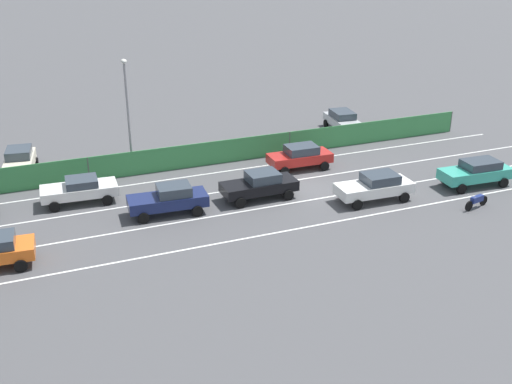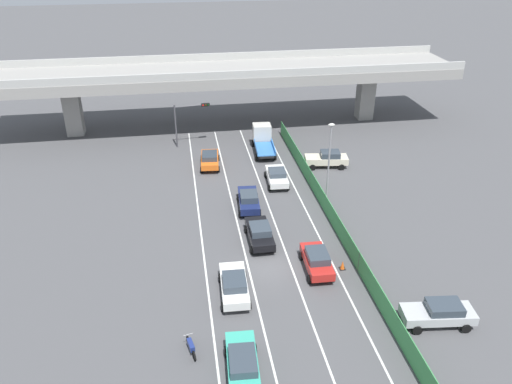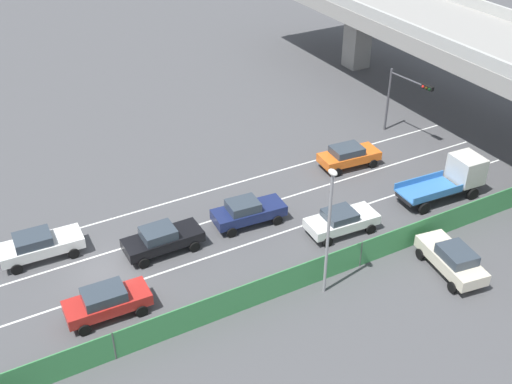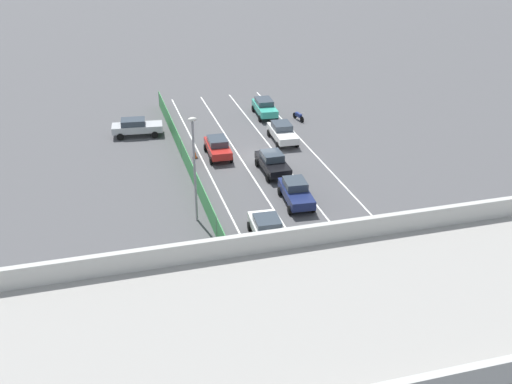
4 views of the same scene
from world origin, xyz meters
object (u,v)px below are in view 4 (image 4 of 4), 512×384
at_px(car_sedan_white, 268,228).
at_px(parked_wagon_silver, 136,127).
at_px(car_sedan_navy, 296,192).
at_px(car_hatchback_white, 282,132).
at_px(motorcycle, 298,116).
at_px(car_sedan_red, 218,147).
at_px(car_sedan_black, 273,162).
at_px(flatbed_truck_blue, 314,302).
at_px(car_taxi_teal, 265,107).
at_px(traffic_light, 484,265).
at_px(traffic_cone, 195,155).
at_px(street_lamp, 194,160).
at_px(parked_sedan_cream, 184,266).
at_px(car_taxi_orange, 390,254).

xyz_separation_m(car_sedan_white, parked_wagon_silver, (6.40, -21.54, 0.06)).
height_order(car_sedan_navy, car_sedan_white, car_sedan_navy).
bearing_deg(car_hatchback_white, motorcycle, -123.47).
distance_m(car_sedan_white, motorcycle, 23.53).
height_order(car_sedan_red, car_sedan_white, car_sedan_red).
distance_m(car_sedan_black, flatbed_truck_blue, 19.53).
bearing_deg(car_taxi_teal, car_sedan_white, 74.20).
relative_size(car_sedan_red, car_sedan_white, 0.96).
height_order(traffic_light, traffic_cone, traffic_light).
bearing_deg(parked_wagon_silver, street_lamp, 97.77).
bearing_deg(traffic_light, car_sedan_white, -54.35).
xyz_separation_m(car_sedan_red, parked_sedan_cream, (5.96, 17.77, 0.03)).
distance_m(car_sedan_white, traffic_light, 14.23).
bearing_deg(car_taxi_orange, traffic_cone, -67.13).
relative_size(flatbed_truck_blue, motorcycle, 3.11).
bearing_deg(street_lamp, car_sedan_white, 135.38).
bearing_deg(parked_wagon_silver, motorcycle, 179.82).
xyz_separation_m(car_sedan_black, parked_sedan_cream, (9.55, 13.33, 0.05)).
bearing_deg(car_taxi_teal, car_hatchback_white, 86.79).
xyz_separation_m(car_sedan_red, traffic_light, (-8.26, 25.99, 2.77)).
height_order(car_hatchback_white, flatbed_truck_blue, flatbed_truck_blue).
distance_m(car_taxi_teal, traffic_cone, 12.61).
bearing_deg(flatbed_truck_blue, car_taxi_teal, -101.81).
bearing_deg(street_lamp, car_taxi_teal, -118.43).
xyz_separation_m(car_sedan_white, motorcycle, (-9.58, -21.49, -0.40)).
distance_m(parked_wagon_silver, street_lamp, 18.12).
distance_m(parked_wagon_silver, traffic_cone, 8.00).
height_order(car_taxi_teal, street_lamp, street_lamp).
xyz_separation_m(car_taxi_orange, traffic_cone, (8.40, -19.92, -0.58)).
bearing_deg(car_taxi_teal, car_sedan_navy, 80.52).
bearing_deg(traffic_light, car_taxi_teal, -87.72).
distance_m(car_taxi_orange, parked_wagon_silver, 29.51).
distance_m(car_taxi_teal, car_sedan_white, 24.71).
bearing_deg(flatbed_truck_blue, parked_wagon_silver, -78.37).
bearing_deg(motorcycle, car_hatchback_white, 56.53).
bearing_deg(car_taxi_orange, car_sedan_red, -72.01).
bearing_deg(car_sedan_red, car_taxi_teal, -126.95).
height_order(car_taxi_teal, car_sedan_black, car_taxi_teal).
bearing_deg(motorcycle, car_sedan_white, 65.98).
bearing_deg(car_hatchback_white, car_taxi_orange, 89.89).
distance_m(car_taxi_orange, motorcycle, 26.80).
distance_m(car_sedan_black, traffic_light, 22.23).
distance_m(car_sedan_navy, flatbed_truck_blue, 14.02).
xyz_separation_m(parked_sedan_cream, street_lamp, (-2.09, -7.06, 3.62)).
distance_m(car_taxi_teal, traffic_light, 35.25).
distance_m(car_sedan_navy, street_lamp, 8.38).
relative_size(car_taxi_orange, car_sedan_red, 1.03).
bearing_deg(car_hatchback_white, car_sedan_black, 65.66).
height_order(car_taxi_teal, flatbed_truck_blue, flatbed_truck_blue).
xyz_separation_m(car_taxi_teal, car_sedan_navy, (3.21, 19.22, -0.01)).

